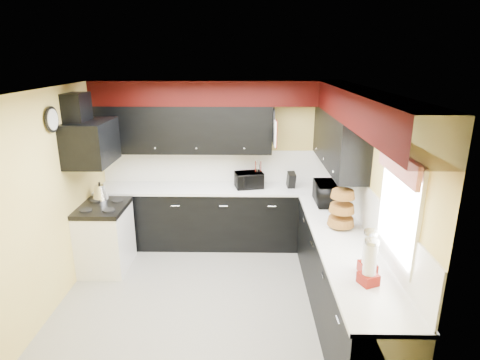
{
  "coord_description": "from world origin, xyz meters",
  "views": [
    {
      "loc": [
        0.43,
        -4.22,
        2.85
      ],
      "look_at": [
        0.35,
        0.89,
        1.25
      ],
      "focal_mm": 30.0,
      "sensor_mm": 36.0,
      "label": 1
    }
  ],
  "objects_px": {
    "knife_block": "(291,180)",
    "utensil_crock": "(258,181)",
    "microwave": "(329,193)",
    "kettle": "(100,192)",
    "toaster_oven": "(249,180)"
  },
  "relations": [
    {
      "from": "microwave",
      "to": "knife_block",
      "type": "xyz_separation_m",
      "value": [
        -0.43,
        0.65,
        -0.02
      ]
    },
    {
      "from": "microwave",
      "to": "knife_block",
      "type": "relative_size",
      "value": 2.13
    },
    {
      "from": "toaster_oven",
      "to": "utensil_crock",
      "type": "relative_size",
      "value": 2.43
    },
    {
      "from": "utensil_crock",
      "to": "knife_block",
      "type": "relative_size",
      "value": 0.7
    },
    {
      "from": "knife_block",
      "to": "utensil_crock",
      "type": "bearing_deg",
      "value": 167.28
    },
    {
      "from": "toaster_oven",
      "to": "utensil_crock",
      "type": "distance_m",
      "value": 0.15
    },
    {
      "from": "utensil_crock",
      "to": "knife_block",
      "type": "xyz_separation_m",
      "value": [
        0.49,
        -0.05,
        0.04
      ]
    },
    {
      "from": "utensil_crock",
      "to": "kettle",
      "type": "distance_m",
      "value": 2.28
    },
    {
      "from": "toaster_oven",
      "to": "microwave",
      "type": "distance_m",
      "value": 1.24
    },
    {
      "from": "microwave",
      "to": "utensil_crock",
      "type": "bearing_deg",
      "value": 51.98
    },
    {
      "from": "microwave",
      "to": "kettle",
      "type": "distance_m",
      "value": 3.14
    },
    {
      "from": "knife_block",
      "to": "kettle",
      "type": "distance_m",
      "value": 2.75
    },
    {
      "from": "microwave",
      "to": "utensil_crock",
      "type": "height_order",
      "value": "microwave"
    },
    {
      "from": "toaster_oven",
      "to": "utensil_crock",
      "type": "height_order",
      "value": "toaster_oven"
    },
    {
      "from": "toaster_oven",
      "to": "microwave",
      "type": "height_order",
      "value": "microwave"
    }
  ]
}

